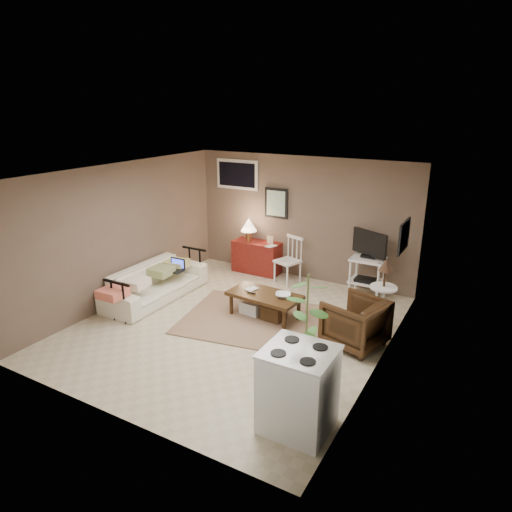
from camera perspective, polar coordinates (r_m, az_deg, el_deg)
The scene contains 20 objects.
floor at distance 7.25m, azimuth -2.69°, elevation -8.74°, with size 5.00×5.00×0.00m, color #C1B293.
art_back at distance 9.07m, azimuth 2.56°, elevation 6.61°, with size 0.50×0.03×0.60m, color black.
art_right at distance 6.85m, azimuth 18.02°, elevation 2.36°, with size 0.03×0.60×0.45m, color black.
window at distance 9.42m, azimuth -2.36°, elevation 10.15°, with size 0.96×0.03×0.60m, color silver.
rug at distance 7.42m, azimuth -0.23°, elevation -7.95°, with size 2.23×1.79×0.02m, color #916D54.
coffee_table at distance 7.42m, azimuth 1.02°, elevation -5.94°, with size 1.22×0.70×0.44m.
sofa at distance 8.27m, azimuth -12.50°, elevation -2.60°, with size 2.05×0.60×0.80m, color silver.
sofa_pillows at distance 8.05m, azimuth -13.39°, elevation -2.58°, with size 0.39×1.95×0.14m, color #F5E3CB, non-canonical shape.
sofa_end_rails at distance 8.22m, azimuth -11.86°, elevation -3.12°, with size 0.55×2.05×0.69m, color black, non-canonical shape.
laptop at distance 8.36m, azimuth -9.95°, elevation -1.35°, with size 0.32×0.23×0.21m.
red_console at distance 9.35m, azimuth 0.02°, elevation 0.27°, with size 0.98×0.43×1.13m.
spindle_chair at distance 8.82m, azimuth 4.05°, elevation -0.67°, with size 0.53×0.53×0.91m.
tv_stand at distance 8.30m, azimuth 13.80°, elevation -0.81°, with size 0.68×0.47×1.23m.
side_table at distance 7.24m, azimuth 15.70°, elevation -3.55°, with size 0.41×0.41×1.10m.
armchair at distance 6.70m, azimuth 12.31°, elevation -7.87°, with size 0.76×0.71×0.78m, color black.
potted_plant at distance 5.47m, azimuth 6.33°, elevation -8.99°, with size 0.38×0.38×1.51m.
stove at distance 5.01m, azimuth 5.29°, elevation -16.27°, with size 0.72×0.67×0.95m.
bowl at distance 7.19m, azimuth 3.42°, elevation -4.25°, with size 0.24×0.06×0.24m, color #3E2910.
book_table at distance 7.52m, azimuth -0.97°, elevation -3.31°, with size 0.15×0.02×0.21m, color #3E2910.
book_console at distance 8.97m, azimuth 1.49°, elevation 1.93°, with size 0.16×0.02×0.21m, color #3E2910.
Camera 1 is at (3.46, -5.44, 3.32)m, focal length 32.00 mm.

